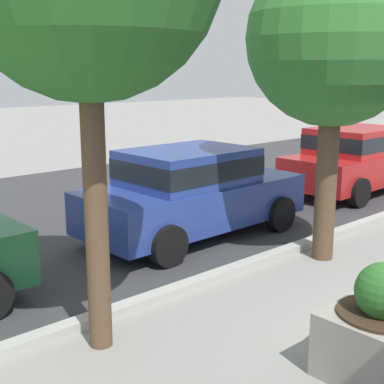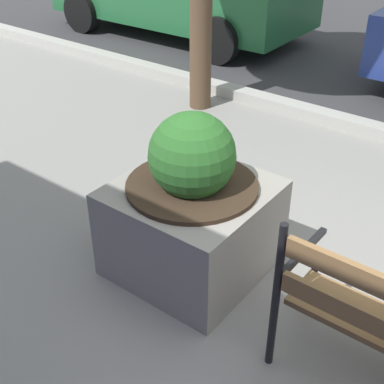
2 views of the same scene
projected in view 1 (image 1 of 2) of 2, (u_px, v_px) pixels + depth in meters
street_surface at (98, 207)px, 11.43m from camera, size 60.00×9.00×0.01m
curb_stone at (262, 259)px, 8.10m from camera, size 60.00×0.20×0.12m
concrete_planter at (381, 333)px, 5.00m from camera, size 0.94×0.94×1.14m
street_tree_down_street at (334, 40)px, 7.63m from camera, size 2.54×2.54×4.58m
parked_car_blue at (192, 190)px, 9.26m from camera, size 4.12×1.95×1.56m
parked_car_red at (356, 158)px, 12.72m from camera, size 4.12×1.95×1.56m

